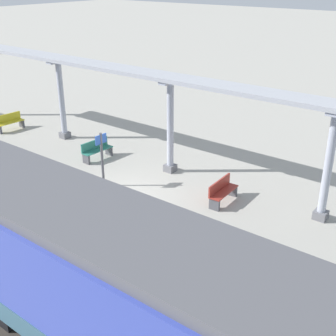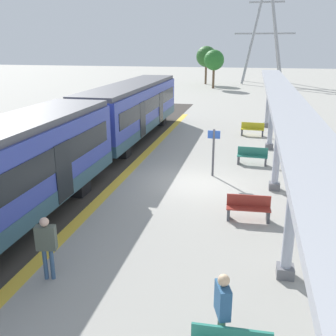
# 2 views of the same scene
# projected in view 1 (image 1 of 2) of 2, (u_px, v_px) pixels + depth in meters

# --- Properties ---
(ground_plane) EXTENTS (176.00, 176.00, 0.00)m
(ground_plane) POSITION_uv_depth(u_px,v_px,m) (116.00, 199.00, 16.64)
(ground_plane) COLOR #A5A298
(tactile_edge_strip) EXTENTS (0.45, 33.99, 0.01)m
(tactile_edge_strip) POSITION_uv_depth(u_px,v_px,m) (39.00, 240.00, 14.13)
(tactile_edge_strip) COLOR yellow
(tactile_edge_strip) RESTS_ON ground
(train_near_carriage) EXTENTS (2.65, 13.77, 3.48)m
(train_near_carriage) POSITION_uv_depth(u_px,v_px,m) (171.00, 320.00, 8.35)
(train_near_carriage) COLOR #3141A2
(train_near_carriage) RESTS_ON ground
(canopy_pillar_second) EXTENTS (1.10, 0.44, 3.89)m
(canopy_pillar_second) POSITION_uv_depth(u_px,v_px,m) (328.00, 166.00, 14.54)
(canopy_pillar_second) COLOR slate
(canopy_pillar_second) RESTS_ON ground
(canopy_pillar_third) EXTENTS (1.10, 0.44, 3.89)m
(canopy_pillar_third) POSITION_uv_depth(u_px,v_px,m) (170.00, 127.00, 18.18)
(canopy_pillar_third) COLOR slate
(canopy_pillar_third) RESTS_ON ground
(canopy_pillar_fourth) EXTENTS (1.10, 0.44, 3.89)m
(canopy_pillar_fourth) POSITION_uv_depth(u_px,v_px,m) (62.00, 100.00, 21.95)
(canopy_pillar_fourth) COLOR slate
(canopy_pillar_fourth) RESTS_ON ground
(canopy_beam) EXTENTS (1.20, 27.29, 0.16)m
(canopy_beam) POSITION_uv_depth(u_px,v_px,m) (174.00, 78.00, 17.27)
(canopy_beam) COLOR #A8AAB2
(canopy_beam) RESTS_ON canopy_pillar_nearest
(bench_mid_platform) EXTENTS (1.52, 0.52, 0.86)m
(bench_mid_platform) POSITION_uv_depth(u_px,v_px,m) (222.00, 191.00, 16.28)
(bench_mid_platform) COLOR maroon
(bench_mid_platform) RESTS_ON ground
(bench_far_end) EXTENTS (1.52, 0.51, 0.86)m
(bench_far_end) POSITION_uv_depth(u_px,v_px,m) (9.00, 122.00, 23.67)
(bench_far_end) COLOR gold
(bench_far_end) RESTS_ON ground
(bench_extra_slot) EXTENTS (1.52, 0.50, 0.86)m
(bench_extra_slot) POSITION_uv_depth(u_px,v_px,m) (96.00, 150.00, 20.04)
(bench_extra_slot) COLOR #2A7765
(bench_extra_slot) RESTS_ON ground
(platform_info_sign) EXTENTS (0.56, 0.10, 2.20)m
(platform_info_sign) POSITION_uv_depth(u_px,v_px,m) (102.00, 154.00, 17.16)
(platform_info_sign) COLOR #4C4C51
(platform_info_sign) RESTS_ON ground
(passenger_waiting_near_edge) EXTENTS (0.54, 0.33, 1.74)m
(passenger_waiting_near_edge) POSITION_uv_depth(u_px,v_px,m) (289.00, 305.00, 9.79)
(passenger_waiting_near_edge) COLOR #3A587D
(passenger_waiting_near_edge) RESTS_ON ground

